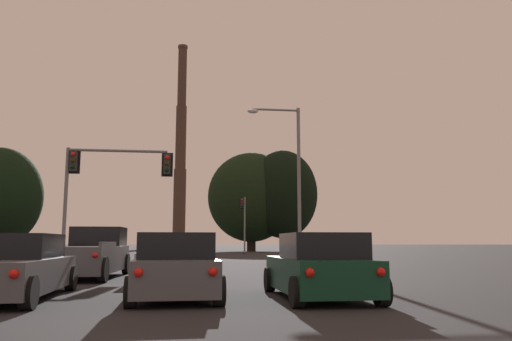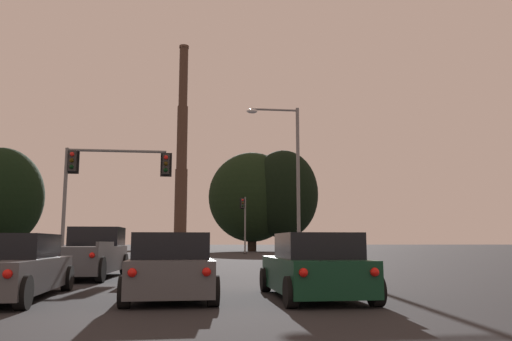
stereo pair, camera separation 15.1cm
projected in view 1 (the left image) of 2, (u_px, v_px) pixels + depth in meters
The scene contains 11 objects.
hatchback_center_lane_second at pixel (176, 268), 11.10m from camera, with size 2.02×4.15×1.44m.
pickup_truck_left_lane_front at pixel (90, 255), 17.80m from camera, with size 2.33×5.55×1.82m.
sedan_left_lane_second at pixel (13, 268), 10.96m from camera, with size 2.12×4.76×1.43m.
hatchback_center_lane_front at pixel (167, 259), 17.12m from camera, with size 1.94×4.12×1.44m.
hatchback_right_lane_second at pixel (319, 268), 11.11m from camera, with size 1.92×4.11×1.44m.
traffic_light_far_right at pixel (244, 217), 54.57m from camera, with size 0.78×0.50×6.20m.
traffic_light_overhead_left at pixel (103, 176), 25.14m from camera, with size 5.42×0.50×5.97m.
street_lamp at pixel (291, 168), 28.86m from camera, with size 3.12×0.36×9.09m.
smokestack at pixel (180, 166), 138.69m from camera, with size 5.46×5.46×57.43m.
treeline_center_right at pixel (251, 197), 72.49m from camera, with size 12.61×11.35×14.32m.
treeline_far_right at pixel (283, 194), 71.10m from camera, with size 9.91×8.92×14.40m.
Camera 1 is at (0.56, -0.20, 1.23)m, focal length 35.00 mm.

